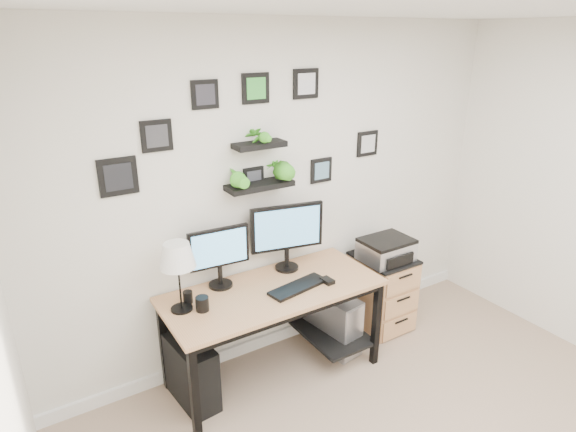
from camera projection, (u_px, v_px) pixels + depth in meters
room at (289, 332)px, 4.19m from camera, size 4.00×4.00×4.00m
desk at (275, 300)px, 3.57m from camera, size 1.60×0.70×0.75m
monitor_left at (219, 253)px, 3.42m from camera, size 0.45×0.19×0.46m
monitor_right at (287, 232)px, 3.66m from camera, size 0.57×0.22×0.53m
keyboard at (298, 287)px, 3.48m from camera, size 0.49×0.22×0.02m
mouse at (327, 281)px, 3.56m from camera, size 0.07×0.11×0.03m
table_lamp at (177, 257)px, 3.08m from camera, size 0.24×0.24×0.48m
mug at (202, 304)px, 3.19m from camera, size 0.09×0.09×0.10m
pen_cup at (188, 297)px, 3.29m from camera, size 0.07×0.07×0.08m
pc_tower_black at (191, 372)px, 3.40m from camera, size 0.26×0.50×0.48m
pc_tower_grey at (333, 321)px, 3.99m from camera, size 0.28×0.52×0.49m
file_cabinet at (382, 291)px, 4.28m from camera, size 0.43×0.53×0.67m
printer at (386, 250)px, 4.07m from camera, size 0.42×0.34×0.19m
wall_decor at (258, 153)px, 3.42m from camera, size 2.26×0.18×0.88m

